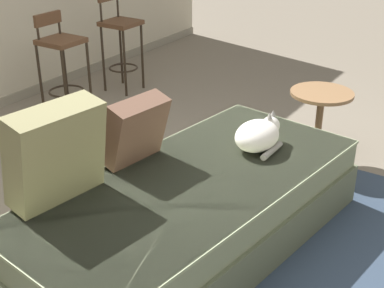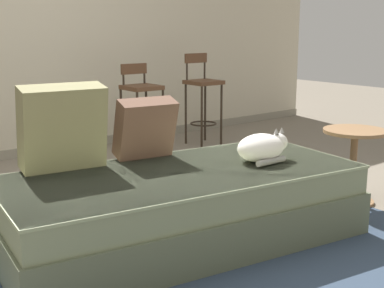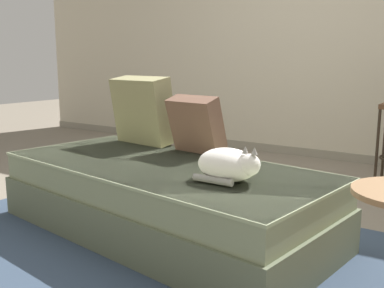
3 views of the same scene
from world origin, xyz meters
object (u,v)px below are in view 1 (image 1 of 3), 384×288
at_px(throw_pillow_middle, 135,130).
at_px(cat, 259,135).
at_px(couch, 192,212).
at_px(side_table, 319,116).
at_px(bar_stool_near_window, 61,56).
at_px(throw_pillow_corner, 56,153).
at_px(bar_stool_by_doorway, 120,35).

bearing_deg(throw_pillow_middle, cat, -43.56).
xyz_separation_m(couch, throw_pillow_middle, (-0.00, 0.38, 0.40)).
distance_m(couch, side_table, 1.39).
bearing_deg(bar_stool_near_window, throw_pillow_middle, -122.21).
bearing_deg(cat, throw_pillow_corner, 151.22).
xyz_separation_m(couch, bar_stool_near_window, (1.01, 1.97, 0.31)).
distance_m(couch, cat, 0.61).
xyz_separation_m(bar_stool_by_doorway, side_table, (-0.41, -2.16, -0.20)).
relative_size(throw_pillow_corner, bar_stool_by_doorway, 0.53).
bearing_deg(throw_pillow_middle, throw_pillow_corner, 172.13).
height_order(throw_pillow_middle, bar_stool_near_window, bar_stool_near_window).
distance_m(throw_pillow_corner, side_table, 2.01).
bearing_deg(throw_pillow_middle, bar_stool_near_window, 57.79).
xyz_separation_m(throw_pillow_corner, throw_pillow_middle, (0.51, -0.07, -0.06)).
height_order(throw_pillow_corner, cat, throw_pillow_corner).
relative_size(cat, bar_stool_near_window, 0.40).
xyz_separation_m(cat, bar_stool_by_doorway, (1.25, 2.10, 0.03)).
bearing_deg(bar_stool_by_doorway, throw_pillow_corner, -146.29).
xyz_separation_m(cat, bar_stool_near_window, (0.48, 2.09, 0.01)).
relative_size(cat, side_table, 0.66).
height_order(throw_pillow_corner, bar_stool_by_doorway, bar_stool_by_doorway).
distance_m(couch, throw_pillow_middle, 0.55).
relative_size(couch, cat, 6.19).
distance_m(cat, side_table, 0.87).
distance_m(bar_stool_near_window, side_table, 2.20).
height_order(couch, bar_stool_by_doorway, bar_stool_by_doorway).
xyz_separation_m(couch, cat, (0.52, -0.12, 0.29)).
height_order(couch, cat, cat).
distance_m(throw_pillow_corner, cat, 1.19).
bearing_deg(bar_stool_by_doorway, side_table, -100.61).
bearing_deg(bar_stool_near_window, throw_pillow_corner, -134.86).
bearing_deg(couch, bar_stool_near_window, 62.99).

